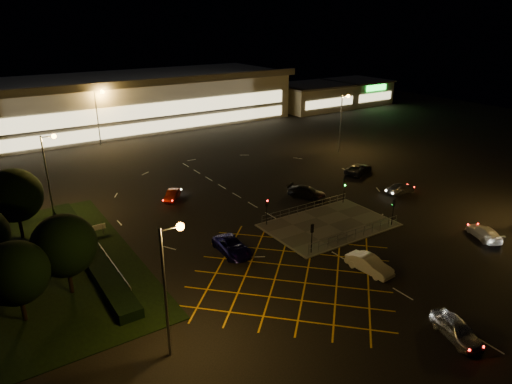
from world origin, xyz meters
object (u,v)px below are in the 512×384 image
car_right_silver (400,188)px  signal_sw (312,232)px  signal_se (394,207)px  car_queue_white (369,264)px  signal_ne (344,186)px  car_approach_white (484,233)px  car_near_silver (457,329)px  car_far_dkgrey (307,192)px  car_circ_red (172,195)px  car_left_blue (232,246)px  car_east_grey (359,169)px  signal_nw (267,206)px

car_right_silver → signal_sw: bearing=108.7°
signal_se → car_queue_white: 11.40m
signal_ne → car_queue_white: bearing=-125.3°
car_approach_white → car_near_silver: bearing=51.4°
car_far_dkgrey → car_right_silver: 12.94m
signal_sw → car_circ_red: size_ratio=0.82×
car_queue_white → car_approach_white: car_queue_white is taller
signal_sw → car_left_blue: bearing=-34.0°
car_circ_red → car_approach_white: 37.48m
car_queue_white → car_left_blue: (-8.96, 10.24, -0.04)m
car_circ_red → car_approach_white: bearing=-11.2°
signal_se → car_east_grey: 18.63m
signal_sw → car_circ_red: (-5.82, 21.38, -1.74)m
car_near_silver → car_right_silver: 30.22m
car_circ_red → car_east_grey: (28.08, -5.91, 0.13)m
signal_se → car_near_silver: (-11.36, -16.05, -1.58)m
car_right_silver → signal_ne: bearing=81.5°
signal_ne → signal_nw: bearing=180.0°
car_queue_white → car_far_dkgrey: size_ratio=0.91×
car_left_blue → car_right_silver: size_ratio=1.21×
car_circ_red → car_east_grey: bearing=27.8°
signal_nw → car_near_silver: size_ratio=0.68×
signal_ne → car_far_dkgrey: (-2.62, 4.18, -1.61)m
car_near_silver → car_right_silver: size_ratio=1.05×
signal_nw → car_east_grey: bearing=18.6°
signal_se → signal_ne: same height
car_approach_white → signal_se: bearing=-27.3°
car_queue_white → car_far_dkgrey: 19.26m
car_queue_white → car_circ_red: (-8.10, 27.12, -0.15)m
signal_se → car_left_blue: signal_se is taller
car_near_silver → car_approach_white: size_ratio=0.98×
signal_sw → car_circ_red: signal_sw is taller
signal_nw → car_near_silver: 24.09m
car_circ_red → signal_se: bearing=-10.5°
car_left_blue → car_near_silver: bearing=-66.6°
car_left_blue → car_circ_red: 16.91m
car_near_silver → car_right_silver: (20.29, 22.40, -0.03)m
car_near_silver → car_queue_white: car_near_silver is taller
signal_se → signal_ne: (0.00, 7.99, 0.00)m
signal_ne → signal_se: bearing=-90.0°
car_queue_white → car_left_blue: bearing=125.5°
signal_se → car_right_silver: size_ratio=0.72×
signal_sw → car_east_grey: signal_sw is taller
car_approach_white → signal_nw: bearing=-15.8°
car_far_dkgrey → car_approach_white: 21.57m
signal_se → car_far_dkgrey: size_ratio=0.61×
signal_se → car_far_dkgrey: 12.55m
car_east_grey → car_circ_red: bearing=58.7°
signal_sw → car_right_silver: bearing=-163.1°
car_right_silver → car_approach_white: bearing=169.4°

